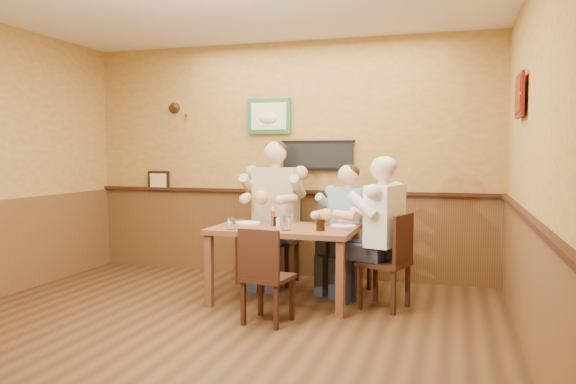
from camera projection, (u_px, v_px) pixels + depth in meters
name	position (u px, v px, depth m)	size (l,w,h in m)	color
room	(217.00, 127.00, 4.46)	(5.02, 5.03, 2.81)	#34200F
dining_table	(285.00, 236.00, 5.55)	(1.40, 0.90, 0.75)	brown
chair_back_left	(276.00, 239.00, 6.36)	(0.47, 0.47, 1.01)	#341A10
chair_back_right	(349.00, 251.00, 6.03)	(0.39, 0.39, 0.85)	#341A10
chair_right_end	(384.00, 261.00, 5.33)	(0.42, 0.42, 0.91)	#341A10
chair_near_side	(268.00, 275.00, 4.87)	(0.39, 0.39, 0.84)	#341A10
diner_tan_shirt	(276.00, 220.00, 6.34)	(0.67, 0.67, 1.45)	#C6B588
diner_blue_polo	(349.00, 234.00, 6.02)	(0.56, 0.56, 1.22)	#7C9DBA
diner_white_elder	(385.00, 241.00, 5.32)	(0.60, 0.60, 1.30)	white
water_glass_left	(231.00, 224.00, 5.36)	(0.07, 0.07, 0.11)	white
water_glass_mid	(286.00, 223.00, 5.30)	(0.09, 0.09, 0.13)	white
cola_tumbler	(321.00, 225.00, 5.27)	(0.08, 0.08, 0.11)	black
hot_sauce_bottle	(273.00, 217.00, 5.61)	(0.04, 0.04, 0.17)	#B03012
salt_shaker	(278.00, 223.00, 5.52)	(0.04, 0.04, 0.09)	white
pepper_shaker	(275.00, 221.00, 5.60)	(0.04, 0.04, 0.10)	black
plate_far_left	(249.00, 223.00, 5.80)	(0.26, 0.26, 0.02)	white
plate_far_right	(343.00, 226.00, 5.55)	(0.25, 0.25, 0.02)	silver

